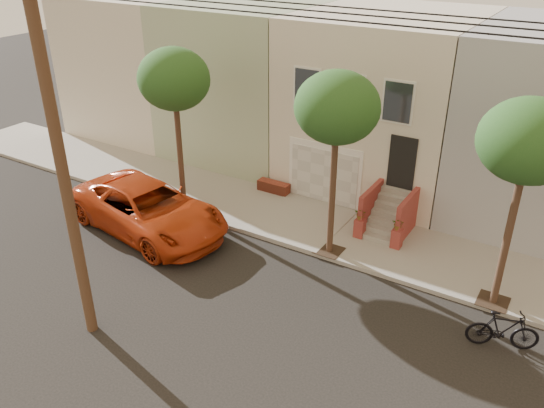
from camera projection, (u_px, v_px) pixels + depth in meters
The scene contains 8 objects.
ground at pixel (242, 304), 16.73m from camera, with size 90.00×90.00×0.00m, color black.
sidewalk at pixel (322, 227), 20.74m from camera, with size 40.00×3.70×0.15m, color gray.
house_row at pixel (388, 97), 23.53m from camera, with size 33.10×11.70×7.00m.
tree_left at pixel (174, 80), 19.83m from camera, with size 2.70×2.57×6.30m.
tree_mid at pixel (337, 109), 16.81m from camera, with size 2.70×2.57×6.30m.
tree_right at pixel (529, 142), 14.25m from camera, with size 2.70×2.57×6.30m.
pickup_truck at pixel (148, 209), 20.28m from camera, with size 3.04×6.58×1.83m, color #B1330F.
motorcycle at pixel (503, 330), 14.78m from camera, with size 0.54×1.91×1.15m, color black.
Camera 1 is at (7.83, -11.01, 10.36)m, focal length 36.31 mm.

